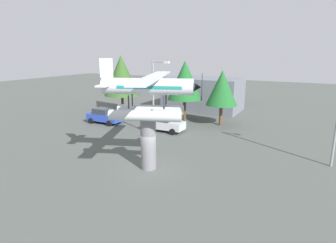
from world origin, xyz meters
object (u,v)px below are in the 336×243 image
floatplane_monument (149,93)px  storefront_building (203,94)px  display_pedestal (148,143)px  streetlight_primary (155,93)px  tree_east (185,80)px  car_near_blue (104,116)px  tree_west (121,76)px  tree_center_back (222,88)px  car_mid_silver (164,123)px

floatplane_monument → storefront_building: 22.59m
display_pedestal → streetlight_primary: (-3.72, 7.38, 2.44)m
tree_east → car_near_blue: bearing=-142.7°
storefront_building → tree_west: bearing=-147.5°
tree_center_back → streetlight_primary: bearing=-122.4°
streetlight_primary → tree_west: 13.27m
display_pedestal → tree_west: 21.30m
display_pedestal → tree_east: 15.68m
floatplane_monument → tree_east: size_ratio=1.40×
display_pedestal → tree_west: (-13.97, 15.78, 3.11)m
car_mid_silver → tree_east: tree_east is taller
car_near_blue → tree_center_back: 13.99m
tree_east → floatplane_monument: bearing=-74.7°
car_near_blue → tree_west: 8.26m
car_mid_silver → tree_center_back: size_ratio=0.67×
storefront_building → tree_center_back: (4.99, -7.52, 1.97)m
tree_east → tree_center_back: bearing=-4.8°
storefront_building → streetlight_primary: bearing=-88.1°
streetlight_primary → tree_west: tree_west is taller
floatplane_monument → car_near_blue: bearing=122.0°
tree_east → tree_center_back: 4.78m
car_near_blue → car_mid_silver: bearing=1.6°
car_mid_silver → car_near_blue: bearing=-178.4°
car_mid_silver → tree_center_back: (4.51, 5.25, 3.39)m
streetlight_primary → car_mid_silver: bearing=90.0°
car_near_blue → tree_east: 10.47m
car_near_blue → tree_west: tree_west is taller
floatplane_monument → tree_west: floatplane_monument is taller
car_near_blue → car_mid_silver: same height
storefront_building → tree_center_back: 9.24m
car_near_blue → tree_center_back: size_ratio=0.67×
display_pedestal → floatplane_monument: floatplane_monument is taller
display_pedestal → car_mid_silver: display_pedestal is taller
floatplane_monument → car_near_blue: (-11.74, 8.97, -4.56)m
tree_center_back → display_pedestal: bearing=-93.1°
streetlight_primary → tree_center_back: 8.41m
tree_west → tree_center_back: bearing=-5.0°
tree_center_back → car_mid_silver: bearing=-130.7°
display_pedestal → car_mid_silver: 10.01m
display_pedestal → storefront_building: (-4.20, 22.00, 0.42)m
streetlight_primary → storefront_building: 14.76m
car_mid_silver → streetlight_primary: 3.91m
floatplane_monument → tree_center_back: (0.67, 14.44, -1.17)m
display_pedestal → car_near_blue: display_pedestal is taller
display_pedestal → tree_west: tree_west is taller
display_pedestal → tree_east: size_ratio=0.52×
storefront_building → tree_east: bearing=-87.9°
tree_center_back → storefront_building: bearing=123.6°
tree_west → tree_center_back: 14.84m
floatplane_monument → tree_east: 15.39m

